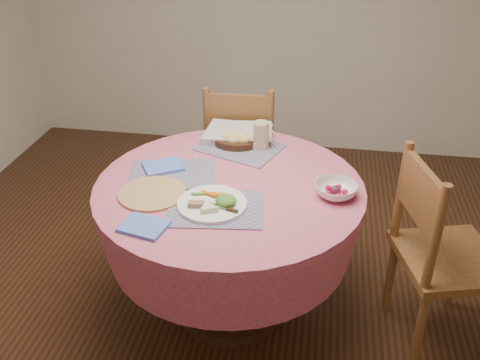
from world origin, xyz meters
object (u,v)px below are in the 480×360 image
Objects in this scene: bread_bowl at (236,139)px; fruit_bowl at (336,190)px; dining_table at (230,220)px; chair_right at (439,252)px; chair_back at (241,152)px; latte_mug at (261,135)px; wicker_trivet at (152,193)px; dinner_plate at (213,203)px.

fruit_bowl is at bearing -39.30° from bread_bowl.
dining_table is 0.96m from chair_right.
fruit_bowl is (0.48, -0.02, 0.22)m from dining_table.
chair_back reaches higher than latte_mug.
chair_back reaches higher than bread_bowl.
dining_table is at bearing 72.69° from chair_right.
wicker_trivet is (-1.28, -0.11, 0.25)m from chair_right.
bread_bowl is 0.98× the size of fruit_bowl.
dining_table is 1.30× the size of chair_back.
dining_table is 1.27× the size of chair_right.
fruit_bowl is (-0.48, 0.01, 0.27)m from chair_right.
chair_back is at bearing 112.13° from latte_mug.
dining_table is at bearing 177.82° from fruit_bowl.
dinner_plate is (0.05, -1.02, 0.27)m from chair_back.
chair_back is (-0.08, 0.82, -0.06)m from dining_table.
bread_bowl reaches higher than wicker_trivet.
chair_right is (0.96, -0.03, -0.05)m from dining_table.
latte_mug is at bearing -6.41° from bread_bowl.
bread_bowl is 0.14m from latte_mug.
dinner_plate is 2.12× the size of latte_mug.
wicker_trivet is at bearing -117.20° from bread_bowl.
wicker_trivet reaches higher than dining_table.
dinner_plate and fruit_bowl have the same top height.
dinner_plate is at bearing 90.25° from chair_back.
fruit_bowl is (0.52, -0.43, -0.01)m from bread_bowl.
bread_bowl is at bearing 140.70° from fruit_bowl.
chair_right reaches higher than dining_table.
chair_back is at bearing 123.60° from fruit_bowl.
chair_back is 4.06× the size of fruit_bowl.
dinner_plate is at bearing 83.93° from chair_right.
latte_mug is (-0.87, 0.42, 0.32)m from chair_right.
dining_table is 5.39× the size of bread_bowl.
chair_right is at bearing 4.94° from wicker_trivet.
chair_right is 1.13m from bread_bowl.
chair_right is at bearing -1.71° from dining_table.
fruit_bowl is at bearing 19.13° from dinner_plate.
latte_mug is at bearing 109.84° from chair_back.
latte_mug is at bearing 133.04° from fruit_bowl.
bread_bowl is at bearing 173.59° from latte_mug.
chair_right reaches higher than chair_back.
dinner_plate is 0.54m from fruit_bowl.
wicker_trivet is 0.62m from bread_bowl.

